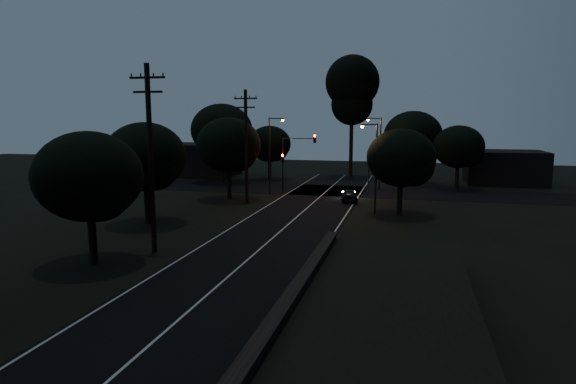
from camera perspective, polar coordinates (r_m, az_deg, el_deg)
The scene contains 22 objects.
road_surface at distance 42.91m, azimuth 2.32°, elevation -1.89°, with size 60.00×70.00×0.03m.
retaining_wall at distance 15.08m, azimuth 9.71°, elevation -20.29°, with size 6.93×26.00×1.60m.
utility_pole_mid at distance 29.18m, azimuth -15.98°, elevation 4.13°, with size 2.20×0.30×11.00m.
utility_pole_far at distance 44.69m, azimuth -4.99°, elevation 5.58°, with size 2.20×0.30×10.50m.
tree_left_b at distance 27.67m, azimuth -22.35°, elevation 1.43°, with size 5.71×5.71×7.26m.
tree_left_c at distance 37.31m, azimuth -16.37°, elevation 3.82°, with size 6.05×6.05×7.65m.
tree_left_d at distance 47.24m, azimuth -6.86°, elevation 5.37°, with size 6.32×6.32×8.02m.
tree_far_nw at distance 62.62m, azimuth -2.05°, elevation 5.61°, with size 5.51×5.51×6.98m.
tree_far_w at distance 60.32m, azimuth -7.67°, elevation 7.14°, with size 7.63×7.63×9.73m.
tree_far_ne at distance 60.08m, azimuth 14.82°, elevation 6.33°, with size 6.97×6.97×8.82m.
tree_far_e at distance 57.43m, azimuth 19.77°, elevation 4.94°, with size 5.64×5.64×7.15m.
tree_right_a at distance 40.20m, azimuth 13.53°, elevation 3.78°, with size 5.59×5.59×7.11m.
tall_pine at distance 65.73m, azimuth 7.62°, elevation 11.95°, with size 7.14×7.14×16.23m.
building_left at distance 68.67m, azimuth -10.57°, elevation 3.80°, with size 10.00×8.00×4.40m, color black.
building_right at distance 64.47m, azimuth 24.26°, elevation 2.69°, with size 9.00×7.00×4.00m, color black.
signal_left at distance 52.11m, azimuth -0.62°, elevation 3.13°, with size 0.28×0.35×4.10m.
signal_right at distance 50.58m, azimuth 9.52°, elevation 2.84°, with size 0.28×0.35×4.10m.
signal_mast at distance 51.59m, azimuth 1.19°, elevation 4.75°, with size 3.70×0.35×6.25m.
streetlight_a at distance 50.25m, azimuth -1.99°, elevation 4.98°, with size 1.66×0.26×8.00m.
streetlight_b at distance 54.37m, azimuth 10.66°, elevation 5.12°, with size 1.66×0.26×8.00m.
streetlight_c at distance 40.43m, azimuth 10.16°, elevation 3.54°, with size 1.46×0.26×7.50m.
car at distance 46.54m, azimuth 7.28°, elevation -0.36°, with size 1.46×3.63×1.24m, color black.
Camera 1 is at (8.59, -10.18, 7.90)m, focal length 30.00 mm.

